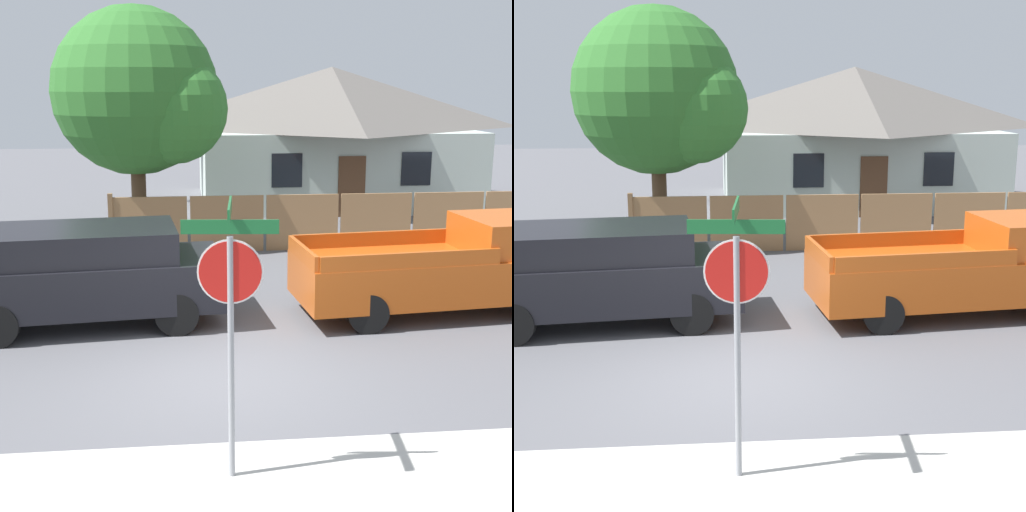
# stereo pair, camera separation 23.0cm
# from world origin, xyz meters

# --- Properties ---
(ground_plane) EXTENTS (80.00, 80.00, 0.00)m
(ground_plane) POSITION_xyz_m (0.00, 0.00, 0.00)
(ground_plane) COLOR #56565B
(wooden_fence) EXTENTS (13.99, 0.12, 1.58)m
(wooden_fence) POSITION_xyz_m (4.54, 8.25, 0.74)
(wooden_fence) COLOR #997047
(wooden_fence) RESTS_ON ground
(house) EXTENTS (10.32, 7.63, 4.89)m
(house) POSITION_xyz_m (4.97, 16.38, 2.54)
(house) COLOR #B2C1B7
(house) RESTS_ON ground
(oak_tree) EXTENTS (4.61, 4.39, 6.29)m
(oak_tree) POSITION_xyz_m (-1.53, 9.40, 3.99)
(oak_tree) COLOR brown
(oak_tree) RESTS_ON ground
(red_suv) EXTENTS (5.02, 2.49, 1.80)m
(red_suv) POSITION_xyz_m (-2.32, 2.72, 0.99)
(red_suv) COLOR black
(red_suv) RESTS_ON ground
(orange_pickup) EXTENTS (5.47, 2.43, 1.82)m
(orange_pickup) POSITION_xyz_m (4.43, 2.74, 0.88)
(orange_pickup) COLOR #B74C14
(orange_pickup) RESTS_ON ground
(stop_sign) EXTENTS (1.01, 0.91, 3.10)m
(stop_sign) POSITION_xyz_m (-0.09, -2.75, 2.11)
(stop_sign) COLOR gray
(stop_sign) RESTS_ON ground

